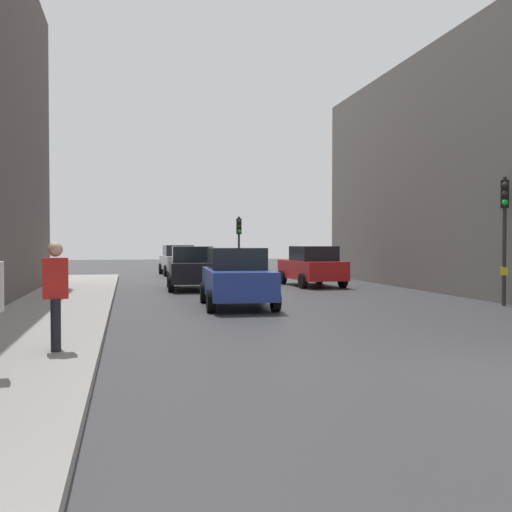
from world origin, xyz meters
name	(u,v)px	position (x,y,z in m)	size (l,w,h in m)	color
sidewalk_kerb	(38,328)	(-7.40, 6.00, 0.08)	(2.87, 40.00, 0.16)	gray
traffic_light_far_median	(239,236)	(0.34, 23.50, 2.28)	(0.24, 0.43, 3.31)	#2D2D2D
traffic_light_mid_street	(505,217)	(5.65, 8.41, 2.69)	(0.38, 0.44, 3.90)	#2D2D2D
car_dark_suv	(192,268)	(-2.89, 16.85, 0.88)	(2.19, 4.29, 1.76)	black
car_silver_hatchback	(178,260)	(-2.53, 27.64, 0.88)	(2.19, 4.29, 1.76)	#BCBCC1
car_blue_van	(237,277)	(-2.30, 9.93, 0.88)	(2.21, 4.30, 1.76)	navy
car_red_sedan	(312,266)	(2.46, 17.41, 0.88)	(2.20, 4.29, 1.76)	red
pedestrian_in_red_jacket	(56,291)	(-6.65, 2.67, 1.13)	(0.42, 0.36, 1.77)	black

